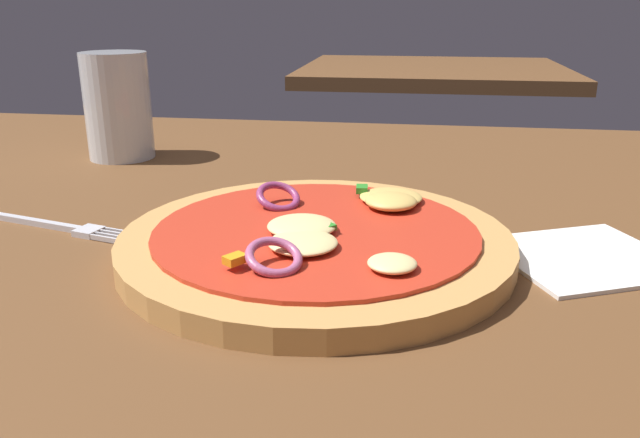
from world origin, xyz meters
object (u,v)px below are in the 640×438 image
Objects in this scene: fork at (48,224)px; napkin at (585,257)px; pizza at (317,240)px; beer_glass at (119,113)px.

fork reaches higher than napkin.
pizza is 0.23m from fork.
beer_glass reaches higher than pizza.
pizza is at bearing -5.75° from fork.
pizza reaches higher than fork.
fork is 1.62× the size of beer_glass.
beer_glass is 0.52m from napkin.
napkin is (0.46, -0.24, -0.05)m from beer_glass.
fork is 0.41m from napkin.
beer_glass reaches higher than napkin.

